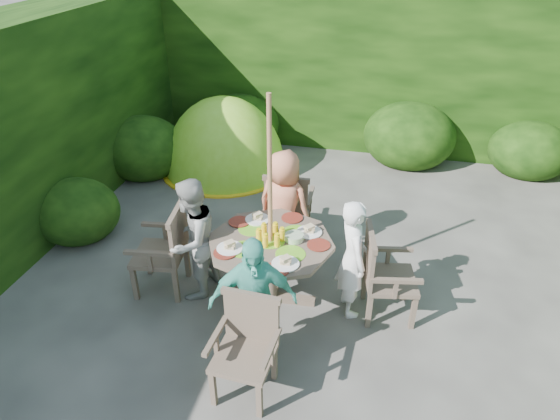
% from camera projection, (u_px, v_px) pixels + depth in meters
% --- Properties ---
extents(ground, '(60.00, 60.00, 0.00)m').
position_uv_depth(ground, '(344.00, 281.00, 5.46)').
color(ground, '#403E39').
rests_on(ground, ground).
extents(hedge_enclosure, '(9.00, 9.00, 2.50)m').
position_uv_depth(hedge_enclosure, '(365.00, 130.00, 5.93)').
color(hedge_enclosure, black).
rests_on(hedge_enclosure, ground).
extents(patio_table, '(1.34, 1.34, 0.88)m').
position_uv_depth(patio_table, '(271.00, 251.00, 4.89)').
color(patio_table, '#493B30').
rests_on(patio_table, ground).
extents(parasol_pole, '(0.05, 0.05, 2.20)m').
position_uv_depth(parasol_pole, '(270.00, 208.00, 4.65)').
color(parasol_pole, '#9B683E').
rests_on(parasol_pole, ground).
extents(garden_chair_right, '(0.57, 0.62, 0.91)m').
position_uv_depth(garden_chair_right, '(383.00, 274.00, 4.79)').
color(garden_chair_right, '#493B30').
rests_on(garden_chair_right, ground).
extents(garden_chair_left, '(0.57, 0.62, 0.94)m').
position_uv_depth(garden_chair_left, '(166.00, 249.00, 5.12)').
color(garden_chair_left, '#493B30').
rests_on(garden_chair_left, ground).
extents(garden_chair_back, '(0.57, 0.51, 0.91)m').
position_uv_depth(garden_chair_back, '(288.00, 206.00, 5.89)').
color(garden_chair_back, '#493B30').
rests_on(garden_chair_back, ground).
extents(garden_chair_front, '(0.54, 0.48, 0.85)m').
position_uv_depth(garden_chair_front, '(247.00, 345.00, 4.04)').
color(garden_chair_front, '#493B30').
rests_on(garden_chair_front, ground).
extents(child_right, '(0.44, 0.53, 1.25)m').
position_uv_depth(child_right, '(353.00, 258.00, 4.77)').
color(child_right, white).
rests_on(child_right, ground).
extents(child_left, '(0.61, 0.72, 1.31)m').
position_uv_depth(child_left, '(192.00, 240.00, 4.99)').
color(child_left, '#9E9F9A').
rests_on(child_left, ground).
extents(child_back, '(0.73, 0.57, 1.32)m').
position_uv_depth(child_back, '(284.00, 206.00, 5.55)').
color(child_back, '#E1815D').
rests_on(child_back, ground).
extents(child_front, '(0.81, 0.55, 1.28)m').
position_uv_depth(child_front, '(253.00, 302.00, 4.20)').
color(child_front, '#52C1AB').
rests_on(child_front, ground).
extents(dome_tent, '(2.06, 2.06, 2.28)m').
position_uv_depth(dome_tent, '(225.00, 168.00, 7.88)').
color(dome_tent, '#92D629').
rests_on(dome_tent, ground).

